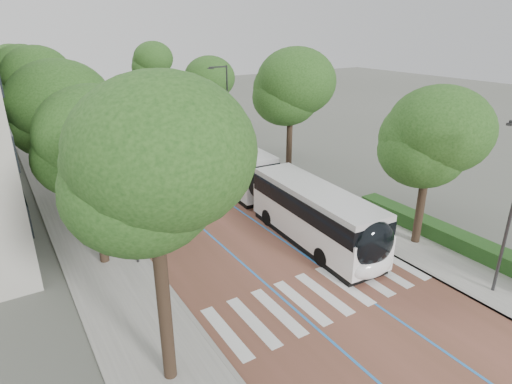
% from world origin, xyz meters
% --- Properties ---
extents(ground, '(160.00, 160.00, 0.00)m').
position_xyz_m(ground, '(0.00, 0.00, 0.00)').
color(ground, '#51544C').
rests_on(ground, ground).
extents(road, '(11.00, 140.00, 0.02)m').
position_xyz_m(road, '(0.00, 40.00, 0.01)').
color(road, brown).
rests_on(road, ground).
extents(sidewalk_left, '(4.00, 140.00, 0.12)m').
position_xyz_m(sidewalk_left, '(-7.50, 40.00, 0.06)').
color(sidewalk_left, gray).
rests_on(sidewalk_left, ground).
extents(sidewalk_right, '(4.00, 140.00, 0.12)m').
position_xyz_m(sidewalk_right, '(7.50, 40.00, 0.06)').
color(sidewalk_right, gray).
rests_on(sidewalk_right, ground).
extents(kerb_left, '(0.20, 140.00, 0.14)m').
position_xyz_m(kerb_left, '(-5.60, 40.00, 0.06)').
color(kerb_left, gray).
rests_on(kerb_left, ground).
extents(kerb_right, '(0.20, 140.00, 0.14)m').
position_xyz_m(kerb_right, '(5.60, 40.00, 0.06)').
color(kerb_right, gray).
rests_on(kerb_right, ground).
extents(zebra_crossing, '(10.55, 3.60, 0.01)m').
position_xyz_m(zebra_crossing, '(0.20, 1.00, 0.03)').
color(zebra_crossing, silver).
rests_on(zebra_crossing, ground).
extents(lane_line_left, '(0.12, 126.00, 0.01)m').
position_xyz_m(lane_line_left, '(-1.60, 40.00, 0.02)').
color(lane_line_left, blue).
rests_on(lane_line_left, road).
extents(lane_line_right, '(0.12, 126.00, 0.01)m').
position_xyz_m(lane_line_right, '(1.60, 40.00, 0.02)').
color(lane_line_right, blue).
rests_on(lane_line_right, road).
extents(hedge, '(1.20, 14.00, 0.80)m').
position_xyz_m(hedge, '(9.10, 0.00, 0.52)').
color(hedge, '#1C4517').
rests_on(hedge, sidewalk_right).
extents(streetlight_far, '(1.82, 0.20, 8.00)m').
position_xyz_m(streetlight_far, '(6.62, 22.00, 4.82)').
color(streetlight_far, '#323335').
rests_on(streetlight_far, sidewalk_right).
extents(lamp_post_left, '(0.14, 0.14, 8.00)m').
position_xyz_m(lamp_post_left, '(-6.10, 8.00, 4.12)').
color(lamp_post_left, '#323335').
rests_on(lamp_post_left, sidewalk_left).
extents(trees_left, '(6.39, 60.49, 9.73)m').
position_xyz_m(trees_left, '(-7.50, 25.94, 6.48)').
color(trees_left, black).
rests_on(trees_left, ground).
extents(trees_right, '(5.71, 47.13, 9.37)m').
position_xyz_m(trees_right, '(7.70, 20.42, 6.35)').
color(trees_right, black).
rests_on(trees_right, ground).
extents(lead_bus, '(3.56, 18.51, 3.20)m').
position_xyz_m(lead_bus, '(3.18, 8.94, 1.63)').
color(lead_bus, black).
rests_on(lead_bus, ground).
extents(bus_queued_0, '(2.83, 12.46, 3.20)m').
position_xyz_m(bus_queued_0, '(2.82, 25.35, 1.62)').
color(bus_queued_0, white).
rests_on(bus_queued_0, ground).
extents(bus_queued_1, '(3.28, 12.53, 3.20)m').
position_xyz_m(bus_queued_1, '(2.33, 37.21, 1.62)').
color(bus_queued_1, white).
rests_on(bus_queued_1, ground).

